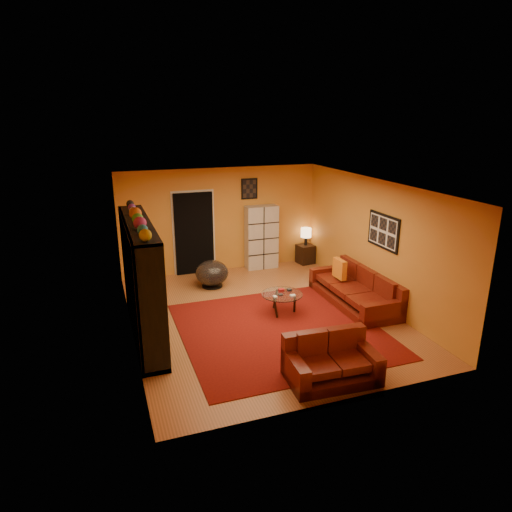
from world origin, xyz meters
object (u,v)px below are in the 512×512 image
object	(u,v)px
tv	(144,282)
bowl_chair	(212,273)
sofa	(358,290)
loveseat	(330,361)
table_lamp	(306,233)
coffee_table	(282,296)
side_table	(305,254)
entertainment_unit	(142,280)
storage_cabinet	(261,237)

from	to	relation	value
tv	bowl_chair	bearing A→B (deg)	-42.39
tv	sofa	distance (m)	4.42
sofa	loveseat	size ratio (longest dim) A/B	1.70
bowl_chair	table_lamp	xyz separation A→B (m)	(2.79, 0.86, 0.50)
tv	coffee_table	distance (m)	2.72
loveseat	side_table	size ratio (longest dim) A/B	2.79
sofa	loveseat	bearing A→B (deg)	-129.02
tv	bowl_chair	xyz separation A→B (m)	(1.68, 1.85, -0.66)
entertainment_unit	bowl_chair	xyz separation A→B (m)	(1.73, 1.89, -0.72)
sofa	table_lamp	xyz separation A→B (m)	(0.11, 2.81, 0.54)
tv	storage_cabinet	size ratio (longest dim) A/B	0.58
sofa	coffee_table	bearing A→B (deg)	178.75
tv	table_lamp	size ratio (longest dim) A/B	2.03
entertainment_unit	table_lamp	xyz separation A→B (m)	(4.53, 2.75, -0.22)
side_table	loveseat	bearing A→B (deg)	-111.59
coffee_table	side_table	xyz separation A→B (m)	(1.83, 2.76, -0.12)
tv	side_table	xyz separation A→B (m)	(4.47, 2.71, -0.74)
entertainment_unit	tv	distance (m)	0.09
storage_cabinet	side_table	size ratio (longest dim) A/B	3.26
coffee_table	storage_cabinet	world-z (taller)	storage_cabinet
tv	bowl_chair	world-z (taller)	tv
loveseat	coffee_table	world-z (taller)	loveseat
tv	bowl_chair	size ratio (longest dim) A/B	1.23
coffee_table	bowl_chair	world-z (taller)	bowl_chair
bowl_chair	table_lamp	distance (m)	2.96
sofa	side_table	bearing A→B (deg)	88.13
coffee_table	table_lamp	xyz separation A→B (m)	(1.83, 2.76, 0.45)
storage_cabinet	tv	bearing A→B (deg)	-139.06
sofa	table_lamp	distance (m)	2.86
entertainment_unit	sofa	xyz separation A→B (m)	(4.42, -0.06, -0.77)
entertainment_unit	side_table	distance (m)	5.36
entertainment_unit	storage_cabinet	distance (m)	4.32
storage_cabinet	bowl_chair	world-z (taller)	storage_cabinet
coffee_table	side_table	bearing A→B (deg)	56.48
sofa	coffee_table	world-z (taller)	sofa
entertainment_unit	table_lamp	distance (m)	5.30
entertainment_unit	table_lamp	size ratio (longest dim) A/B	6.47
tv	loveseat	distance (m)	3.53
side_table	table_lamp	xyz separation A→B (m)	(0.00, 0.00, 0.58)
loveseat	storage_cabinet	distance (m)	5.31
sofa	table_lamp	world-z (taller)	table_lamp
loveseat	side_table	distance (m)	5.56
sofa	bowl_chair	bearing A→B (deg)	144.35
coffee_table	bowl_chair	xyz separation A→B (m)	(-0.96, 1.90, -0.04)
loveseat	table_lamp	size ratio (longest dim) A/B	3.01
entertainment_unit	loveseat	distance (m)	3.55
bowl_chair	side_table	world-z (taller)	bowl_chair
sofa	bowl_chair	xyz separation A→B (m)	(-2.68, 1.95, 0.05)
loveseat	bowl_chair	world-z (taller)	loveseat
loveseat	table_lamp	distance (m)	5.59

